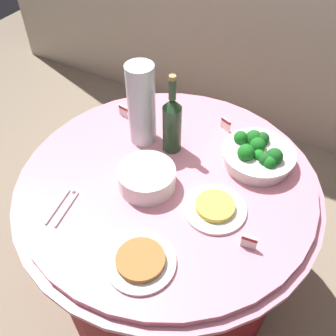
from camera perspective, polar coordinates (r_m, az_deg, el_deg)
name	(u,v)px	position (r m, az deg, el deg)	size (l,w,h in m)	color
ground_plane	(168,276)	(2.04, 0.00, -15.73)	(6.00, 6.00, 0.00)	gray
buffet_table	(168,234)	(1.72, 0.00, -9.71)	(1.16, 1.16, 0.74)	maroon
broccoli_bowl	(258,155)	(1.50, 13.20, 1.96)	(0.28, 0.28, 0.11)	white
plate_stack	(147,178)	(1.38, -3.16, -1.47)	(0.21, 0.21, 0.08)	white
wine_bottle	(172,123)	(1.47, 0.61, 6.71)	(0.07, 0.07, 0.34)	#234325
decorative_fruit_vase	(142,107)	(1.50, -3.95, 9.06)	(0.11, 0.11, 0.34)	silver
serving_tongs	(63,206)	(1.39, -15.28, -5.51)	(0.07, 0.17, 0.01)	silver
food_plate_fried_egg	(215,208)	(1.34, 6.98, -5.87)	(0.22, 0.22, 0.03)	white
food_plate_peanuts	(141,261)	(1.21, -4.09, -13.65)	(0.22, 0.22, 0.03)	white
label_placard_front	(124,111)	(1.71, -6.60, 8.46)	(0.05, 0.02, 0.05)	white
label_placard_mid	(226,124)	(1.64, 8.58, 6.53)	(0.05, 0.03, 0.05)	white
label_placard_rear	(249,242)	(1.25, 11.96, -10.66)	(0.05, 0.02, 0.05)	white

